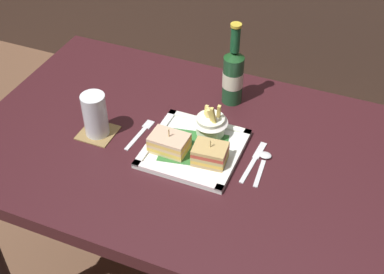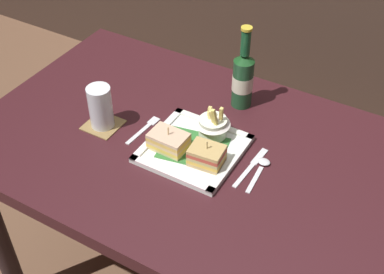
{
  "view_description": "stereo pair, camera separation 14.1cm",
  "coord_description": "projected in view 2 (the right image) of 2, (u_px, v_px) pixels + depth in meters",
  "views": [
    {
      "loc": [
        0.42,
        -0.99,
        1.72
      ],
      "look_at": [
        0.01,
        -0.01,
        0.79
      ],
      "focal_mm": 48.34,
      "sensor_mm": 36.0,
      "label": 1
    },
    {
      "loc": [
        0.54,
        -0.93,
        1.72
      ],
      "look_at": [
        0.01,
        -0.01,
        0.79
      ],
      "focal_mm": 48.34,
      "sensor_mm": 36.0,
      "label": 2
    }
  ],
  "objects": [
    {
      "name": "sandwich_half_right",
      "position": [
        207.0,
        156.0,
        1.36
      ],
      "size": [
        0.09,
        0.08,
        0.07
      ],
      "color": "tan",
      "rests_on": "square_plate"
    },
    {
      "name": "beer_bottle",
      "position": [
        243.0,
        78.0,
        1.53
      ],
      "size": [
        0.06,
        0.06,
        0.26
      ],
      "color": "#1E4A2A",
      "rests_on": "dining_table"
    },
    {
      "name": "square_plate",
      "position": [
        193.0,
        149.0,
        1.43
      ],
      "size": [
        0.25,
        0.25,
        0.02
      ],
      "color": "white",
      "rests_on": "dining_table"
    },
    {
      "name": "fork",
      "position": [
        145.0,
        129.0,
        1.5
      ],
      "size": [
        0.03,
        0.14,
        0.0
      ],
      "color": "silver",
      "rests_on": "dining_table"
    },
    {
      "name": "fries_cup",
      "position": [
        213.0,
        124.0,
        1.44
      ],
      "size": [
        0.1,
        0.1,
        0.11
      ],
      "color": "white",
      "rests_on": "square_plate"
    },
    {
      "name": "sandwich_half_left",
      "position": [
        169.0,
        141.0,
        1.41
      ],
      "size": [
        0.1,
        0.07,
        0.07
      ],
      "color": "#E0C388",
      "rests_on": "square_plate"
    },
    {
      "name": "water_glass",
      "position": [
        101.0,
        109.0,
        1.47
      ],
      "size": [
        0.07,
        0.07,
        0.13
      ],
      "color": "silver",
      "rests_on": "dining_table"
    },
    {
      "name": "knife",
      "position": [
        252.0,
        166.0,
        1.38
      ],
      "size": [
        0.03,
        0.17,
        0.0
      ],
      "color": "silver",
      "rests_on": "dining_table"
    },
    {
      "name": "dining_table",
      "position": [
        191.0,
        172.0,
        1.52
      ],
      "size": [
        1.25,
        0.8,
        0.75
      ],
      "color": "#38161B",
      "rests_on": "ground_plane"
    },
    {
      "name": "spoon",
      "position": [
        261.0,
        167.0,
        1.38
      ],
      "size": [
        0.04,
        0.14,
        0.01
      ],
      "color": "silver",
      "rests_on": "dining_table"
    },
    {
      "name": "drink_coaster",
      "position": [
        103.0,
        125.0,
        1.51
      ],
      "size": [
        0.1,
        0.1,
        0.0
      ],
      "primitive_type": "cube",
      "color": "olive",
      "rests_on": "dining_table"
    }
  ]
}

